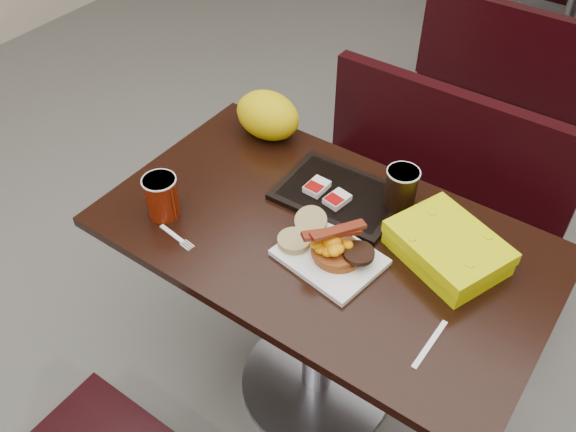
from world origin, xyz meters
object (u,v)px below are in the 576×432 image
Objects in this scene: bench_far_s at (530,67)px; clamshell at (448,248)px; table_near at (320,319)px; hashbrown_sleeve_left at (317,187)px; platter at (330,257)px; hashbrown_sleeve_right at (337,199)px; coffee_cup_far at (401,188)px; table_far at (574,12)px; paper_bag at (268,115)px; knife at (430,344)px; pancake_stack at (338,252)px; fork at (172,234)px; coffee_cup_near at (162,197)px; tray at (340,195)px; bench_near_n at (421,199)px.

bench_far_s is 3.61× the size of clamshell.
hashbrown_sleeve_left is at bearing 131.11° from table_near.
platter reaches higher than bench_far_s.
coffee_cup_far is at bearing 41.38° from hashbrown_sleeve_right.
hashbrown_sleeve_left reaches higher than table_far.
hashbrown_sleeve_right is at bearing -90.74° from table_far.
paper_bag is at bearing 165.22° from hashbrown_sleeve_right.
table_near is at bearing -111.31° from knife.
paper_bag is (-0.36, 0.16, 0.05)m from hashbrown_sleeve_right.
pancake_stack is at bearing -87.77° from bench_far_s.
coffee_cup_far is 0.21m from clamshell.
table_near is at bearing -119.15° from coffee_cup_far.
pancake_stack is 0.45m from fork.
paper_bag is (-0.47, 0.33, 0.05)m from pancake_stack.
fork is 0.59× the size of paper_bag.
table_far is 4.33× the size of clamshell.
pancake_stack is 0.47× the size of clamshell.
table_far is 2.85m from coffee_cup_near.
table_near is 0.51m from coffee_cup_far.
bench_near_n is at bearing 83.06° from tray.
table_near is at bearing 142.38° from pancake_stack.
table_near is at bearing -75.10° from tray.
platter is at bearing -88.72° from table_far.
platter is 2.01× the size of fork.
hashbrown_sleeve_left is (-0.11, -1.78, 0.42)m from bench_far_s.
hashbrown_sleeve_right is (-0.03, 0.11, 0.40)m from table_near.
fork is at bearing -144.43° from table_near.
fork is at bearing -109.54° from bench_near_n.
tray is at bearing 120.49° from pancake_stack.
hashbrown_sleeve_right is 0.25× the size of clamshell.
paper_bag reaches higher than hashbrown_sleeve_right.
fork is at bearing -128.83° from tray.
knife is 2.19× the size of hashbrown_sleeve_left.
bench_far_s is at bearing 86.30° from tray.
coffee_cup_near is at bearing -131.73° from hashbrown_sleeve_right.
paper_bag is at bearing 144.72° from pancake_stack.
pancake_stack is at bearing -97.87° from coffee_cup_far.
knife reaches higher than table_far.
hashbrown_sleeve_left is 0.33× the size of paper_bag.
tray is 1.62× the size of paper_bag.
knife is at bearing -82.05° from table_far.
hashbrown_sleeve_left is at bearing -179.74° from hashbrown_sleeve_right.
bench_near_n is at bearing -154.64° from knife.
bench_near_n is at bearing 65.55° from coffee_cup_near.
bench_far_s is 1.83m from hashbrown_sleeve_left.
knife is at bearing -52.91° from coffee_cup_far.
knife is at bearing -23.64° from hashbrown_sleeve_right.
coffee_cup_near is 0.50m from tray.
pancake_stack is 0.27m from coffee_cup_far.
hashbrown_sleeve_right is at bearing 38.93° from coffee_cup_near.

